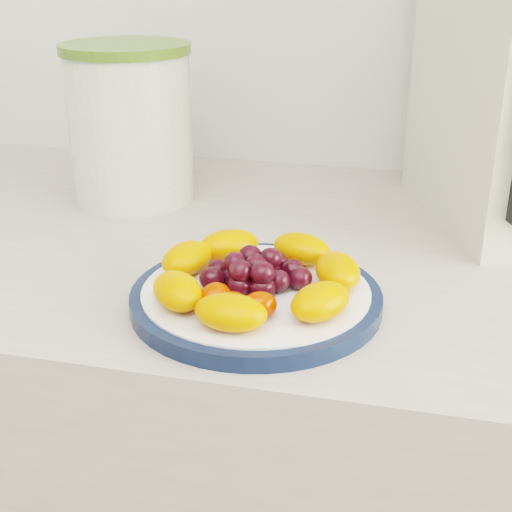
# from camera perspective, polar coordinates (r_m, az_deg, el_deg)

# --- Properties ---
(plate_rim) EXTENTS (0.23, 0.23, 0.01)m
(plate_rim) POSITION_cam_1_polar(r_m,az_deg,el_deg) (0.65, -0.00, -3.41)
(plate_rim) COLOR #0E1C38
(plate_rim) RESTS_ON counter
(plate_face) EXTENTS (0.21, 0.21, 0.02)m
(plate_face) POSITION_cam_1_polar(r_m,az_deg,el_deg) (0.65, -0.00, -3.34)
(plate_face) COLOR white
(plate_face) RESTS_ON counter
(canister) EXTENTS (0.19, 0.19, 0.18)m
(canister) POSITION_cam_1_polar(r_m,az_deg,el_deg) (0.93, -10.01, 10.02)
(canister) COLOR #396312
(canister) RESTS_ON counter
(canister_lid) EXTENTS (0.20, 0.20, 0.01)m
(canister_lid) POSITION_cam_1_polar(r_m,az_deg,el_deg) (0.91, -10.45, 16.04)
(canister_lid) COLOR #4A6C23
(canister_lid) RESTS_ON canister
(fruit_plate) EXTENTS (0.20, 0.20, 0.04)m
(fruit_plate) POSITION_cam_1_polar(r_m,az_deg,el_deg) (0.64, -0.22, -1.58)
(fruit_plate) COLOR #FF6F00
(fruit_plate) RESTS_ON plate_face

